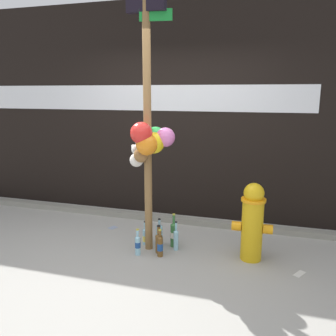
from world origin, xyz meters
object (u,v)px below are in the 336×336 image
at_px(fire_hydrant, 252,221).
at_px(bottle_2, 159,234).
at_px(memorial_post, 149,122).
at_px(bottle_0, 145,236).
at_px(bottle_3, 159,242).
at_px(bottle_6, 174,234).
at_px(bottle_5, 160,246).
at_px(bottle_4, 176,239).
at_px(bottle_1, 138,244).

bearing_deg(fire_hydrant, bottle_2, 177.10).
relative_size(memorial_post, fire_hydrant, 3.42).
xyz_separation_m(fire_hydrant, bottle_0, (-1.28, 0.03, -0.34)).
relative_size(bottle_3, bottle_6, 0.81).
bearing_deg(bottle_5, bottle_4, 58.53).
distance_m(fire_hydrant, bottle_6, 0.97).
distance_m(memorial_post, bottle_3, 1.39).
xyz_separation_m(bottle_0, bottle_2, (0.18, 0.03, 0.04)).
bearing_deg(bottle_6, bottle_5, -104.84).
xyz_separation_m(bottle_0, bottle_5, (0.28, -0.25, 0.03)).
xyz_separation_m(memorial_post, bottle_4, (0.28, 0.11, -1.38)).
relative_size(memorial_post, bottle_1, 9.56).
relative_size(memorial_post, bottle_3, 8.98).
bearing_deg(fire_hydrant, bottle_4, -179.13).
bearing_deg(bottle_0, bottle_1, -86.85).
relative_size(bottle_4, bottle_6, 0.85).
relative_size(bottle_4, bottle_5, 1.09).
relative_size(bottle_2, bottle_6, 0.82).
relative_size(bottle_1, bottle_3, 0.94).
xyz_separation_m(bottle_0, bottle_1, (0.02, -0.29, 0.02)).
relative_size(bottle_0, bottle_2, 0.88).
distance_m(bottle_3, bottle_6, 0.25).
bearing_deg(bottle_0, bottle_2, 9.08).
height_order(fire_hydrant, bottle_5, fire_hydrant).
relative_size(bottle_1, bottle_5, 0.97).
relative_size(bottle_0, bottle_1, 0.95).
height_order(bottle_3, bottle_4, bottle_4).
distance_m(bottle_2, bottle_6, 0.18).
height_order(bottle_1, bottle_6, bottle_6).
relative_size(bottle_3, bottle_5, 1.03).
bearing_deg(bottle_2, bottle_6, 5.40).
distance_m(memorial_post, bottle_2, 1.39).
xyz_separation_m(bottle_0, bottle_4, (0.41, -0.04, 0.03)).
bearing_deg(bottle_3, bottle_2, 105.65).
bearing_deg(bottle_4, fire_hydrant, 0.87).
distance_m(memorial_post, bottle_0, 1.43).
bearing_deg(bottle_5, bottle_6, 75.16).
bearing_deg(memorial_post, bottle_4, 21.32).
distance_m(bottle_2, bottle_5, 0.30).
relative_size(bottle_1, bottle_6, 0.76).
height_order(bottle_4, bottle_5, bottle_4).
bearing_deg(memorial_post, bottle_0, 129.30).
height_order(fire_hydrant, bottle_1, fire_hydrant).
height_order(bottle_0, bottle_1, bottle_1).
height_order(bottle_3, bottle_6, bottle_6).
bearing_deg(bottle_1, bottle_4, 32.63).
relative_size(bottle_2, bottle_4, 0.96).
height_order(fire_hydrant, bottle_4, fire_hydrant).
relative_size(bottle_0, bottle_3, 0.90).
distance_m(fire_hydrant, bottle_0, 1.32).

